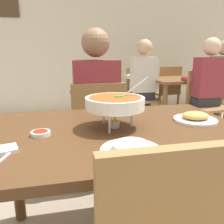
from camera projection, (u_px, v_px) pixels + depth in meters
name	position (u px, v px, depth m)	size (l,w,h in m)	color
cafe_rear_partition	(74.00, 32.00, 4.19)	(10.00, 0.10, 3.00)	beige
dining_table_main	(118.00, 148.00, 1.19)	(1.31, 0.91, 0.75)	#51331C
chair_diner_main	(97.00, 128.00, 1.93)	(0.44, 0.44, 0.90)	olive
diner_main	(96.00, 100.00, 1.90)	(0.40, 0.45, 1.31)	#2D2D38
curry_bowl	(115.00, 103.00, 1.15)	(0.33, 0.30, 0.26)	silver
rice_plate	(131.00, 148.00, 0.88)	(0.24, 0.24, 0.06)	white
appetizer_plate	(195.00, 118.00, 1.29)	(0.24, 0.24, 0.06)	white
sauce_dish	(41.00, 133.00, 1.07)	(0.09, 0.09, 0.02)	white
napkin_folded	(1.00, 150.00, 0.89)	(0.12, 0.08, 0.02)	white
spoon_utensil	(6.00, 156.00, 0.85)	(0.01, 0.17, 0.01)	silver
dining_table_far	(182.00, 87.00, 3.52)	(1.00, 0.80, 0.75)	brown
chair_bg_left	(141.00, 94.00, 3.54)	(0.44, 0.44, 0.90)	olive
chair_bg_middle	(220.00, 93.00, 3.64)	(0.49, 0.49, 0.90)	olive
chair_bg_right	(204.00, 100.00, 3.05)	(0.49, 0.49, 0.90)	olive
chair_bg_corner	(166.00, 89.00, 4.03)	(0.50, 0.50, 0.90)	olive
chair_bg_window	(139.00, 89.00, 3.97)	(0.45, 0.45, 0.90)	olive
patron_bg_left	(143.00, 79.00, 3.36)	(0.40, 0.45, 1.31)	#2D2D38
patron_bg_middle	(222.00, 78.00, 3.58)	(0.40, 0.45, 1.31)	#2D2D38
patron_bg_right	(206.00, 83.00, 2.98)	(0.40, 0.45, 1.31)	#2D2D38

